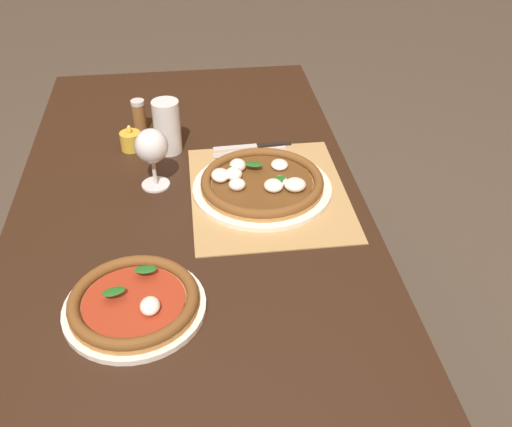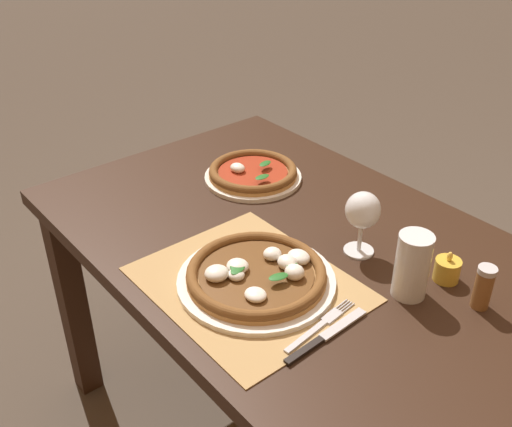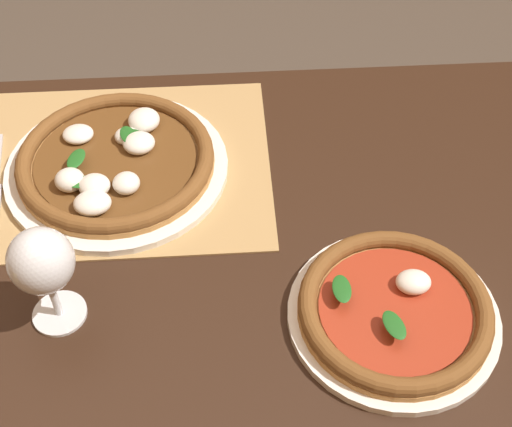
# 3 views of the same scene
# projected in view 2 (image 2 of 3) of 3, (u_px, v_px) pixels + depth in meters

# --- Properties ---
(dining_table) EXTENTS (1.50, 0.84, 0.74)m
(dining_table) POSITION_uv_depth(u_px,v_px,m) (321.00, 292.00, 1.42)
(dining_table) COLOR black
(dining_table) RESTS_ON ground
(paper_placemat) EXTENTS (0.45, 0.38, 0.00)m
(paper_placemat) POSITION_uv_depth(u_px,v_px,m) (248.00, 284.00, 1.28)
(paper_placemat) COLOR #A88451
(paper_placemat) RESTS_ON dining_table
(pizza_near) EXTENTS (0.34, 0.34, 0.05)m
(pizza_near) POSITION_uv_depth(u_px,v_px,m) (257.00, 275.00, 1.27)
(pizza_near) COLOR silver
(pizza_near) RESTS_ON paper_placemat
(pizza_far) EXTENTS (0.27, 0.27, 0.05)m
(pizza_far) POSITION_uv_depth(u_px,v_px,m) (253.00, 173.00, 1.68)
(pizza_far) COLOR silver
(pizza_far) RESTS_ON dining_table
(wine_glass) EXTENTS (0.08, 0.08, 0.16)m
(wine_glass) POSITION_uv_depth(u_px,v_px,m) (363.00, 213.00, 1.33)
(wine_glass) COLOR silver
(wine_glass) RESTS_ON dining_table
(pint_glass) EXTENTS (0.07, 0.07, 0.15)m
(pint_glass) POSITION_uv_depth(u_px,v_px,m) (412.00, 267.00, 1.22)
(pint_glass) COLOR silver
(pint_glass) RESTS_ON dining_table
(fork) EXTENTS (0.04, 0.20, 0.00)m
(fork) POSITION_uv_depth(u_px,v_px,m) (320.00, 325.00, 1.16)
(fork) COLOR #B7B7BC
(fork) RESTS_ON paper_placemat
(knife) EXTENTS (0.03, 0.22, 0.01)m
(knife) POSITION_uv_depth(u_px,v_px,m) (327.00, 335.00, 1.14)
(knife) COLOR black
(knife) RESTS_ON paper_placemat
(votive_candle) EXTENTS (0.06, 0.06, 0.07)m
(votive_candle) POSITION_uv_depth(u_px,v_px,m) (447.00, 271.00, 1.28)
(votive_candle) COLOR gold
(votive_candle) RESTS_ON dining_table
(pepper_shaker) EXTENTS (0.04, 0.04, 0.10)m
(pepper_shaker) POSITION_uv_depth(u_px,v_px,m) (483.00, 287.00, 1.20)
(pepper_shaker) COLOR brown
(pepper_shaker) RESTS_ON dining_table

